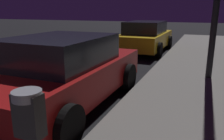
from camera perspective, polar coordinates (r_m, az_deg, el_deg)
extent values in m
cube|color=#333333|center=(1.59, -20.17, -10.68)|extent=(0.19, 0.11, 0.30)
cylinder|color=#999EA5|center=(1.54, -20.63, -5.95)|extent=(0.19, 0.19, 0.06)
cube|color=black|center=(1.61, -21.79, -8.95)|extent=(0.01, 0.08, 0.11)
cube|color=maroon|center=(4.78, -11.97, -1.93)|extent=(1.92, 4.28, 0.64)
cube|color=#1E2328|center=(4.59, -12.87, 4.78)|extent=(1.67, 2.15, 0.56)
cylinder|color=black|center=(6.41, -12.17, 0.09)|extent=(0.23, 0.66, 0.66)
cylinder|color=black|center=(5.57, 4.07, -1.83)|extent=(0.23, 0.66, 0.66)
cylinder|color=black|center=(3.36, -11.14, -13.72)|extent=(0.23, 0.66, 0.66)
cube|color=gold|center=(11.03, 8.47, 7.57)|extent=(1.83, 4.27, 0.64)
cube|color=#1E2328|center=(10.86, 8.43, 10.54)|extent=(1.60, 2.35, 0.56)
cylinder|color=black|center=(12.56, 5.93, 7.41)|extent=(0.23, 0.66, 0.66)
cylinder|color=black|center=(12.16, 14.18, 6.80)|extent=(0.23, 0.66, 0.66)
cylinder|color=black|center=(10.09, 1.51, 5.69)|extent=(0.23, 0.66, 0.66)
cylinder|color=black|center=(9.59, 11.69, 4.92)|extent=(0.23, 0.66, 0.66)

